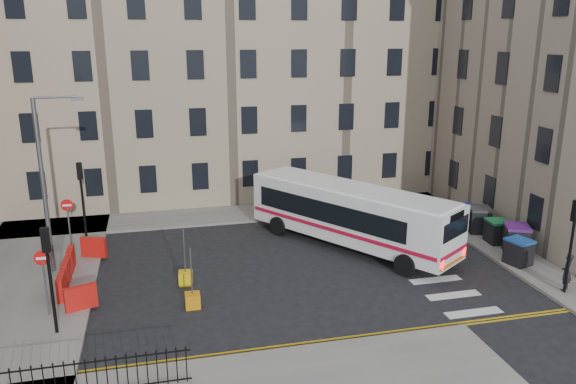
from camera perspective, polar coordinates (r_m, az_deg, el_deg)
name	(u,v)px	position (r m, az deg, el deg)	size (l,w,h in m)	color
ground	(333,264)	(27.55, 4.57, -7.32)	(120.00, 120.00, 0.00)	black
pavement_north	(194,217)	(34.41, -9.48, -2.55)	(36.00, 3.20, 0.15)	slate
pavement_east	(458,223)	(34.50, 16.86, -2.99)	(2.40, 26.00, 0.15)	slate
pavement_west	(27,283)	(27.90, -25.02, -8.38)	(6.00, 22.00, 0.15)	slate
terrace_north	(166,67)	(39.60, -12.31, 12.34)	(38.30, 10.80, 17.20)	gray
traffic_light_east	(573,232)	(26.12, 26.97, -3.66)	(0.28, 0.22, 4.10)	black
traffic_light_nw	(81,188)	(31.80, -20.26, 0.39)	(0.28, 0.22, 4.10)	black
traffic_light_sw	(48,264)	(21.92, -23.16, -6.77)	(0.28, 0.22, 4.10)	black
streetlamp	(43,184)	(27.29, -23.62, 0.76)	(0.50, 0.22, 8.14)	#595B5E
no_entry_north	(68,214)	(30.18, -21.45, -2.11)	(0.60, 0.08, 3.00)	#595B5E
no_entry_south	(44,270)	(23.67, -23.59, -7.23)	(0.60, 0.08, 3.00)	#595B5E
roadworks_barriers	(75,271)	(26.83, -20.82, -7.51)	(1.66, 6.26, 1.00)	red
iron_railings	(60,381)	(19.05, -22.14, -17.39)	(7.80, 0.04, 1.20)	black
bus	(350,213)	(29.26, 6.35, -2.12)	(8.70, 11.11, 3.17)	white
wheelie_bin_a	(519,252)	(29.05, 22.38, -5.62)	(1.25, 1.35, 1.25)	black
wheelie_bin_b	(516,239)	(30.39, 22.17, -4.45)	(1.57, 1.66, 1.45)	black
wheelie_bin_c	(497,231)	(31.53, 20.42, -3.76)	(1.06, 1.20, 1.23)	black
wheelie_bin_d	(479,219)	(32.86, 18.83, -2.66)	(1.47, 1.57, 1.41)	black
wheelie_bin_e	(463,217)	(33.05, 17.40, -2.44)	(1.31, 1.44, 1.39)	black
pedestrian	(567,272)	(27.00, 26.46, -7.28)	(0.60, 0.40, 1.66)	black
bollard_yellow	(186,278)	(25.70, -10.35, -8.59)	(0.60, 0.60, 0.60)	#E1B50C
bollard_chevron	(193,300)	(23.64, -9.66, -10.81)	(0.60, 0.60, 0.60)	orange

